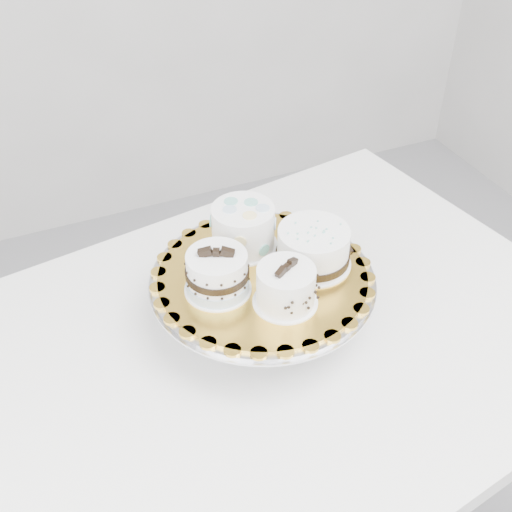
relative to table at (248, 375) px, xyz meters
name	(u,v)px	position (x,y,z in m)	size (l,w,h in m)	color
table	(248,375)	(0.00, 0.00, 0.00)	(1.34, 1.01, 0.75)	white
cake_stand	(262,291)	(0.05, 0.05, 0.15)	(0.38, 0.38, 0.10)	gray
cake_board	(263,275)	(0.05, 0.05, 0.18)	(0.35, 0.35, 0.01)	orange
cake_swirl	(286,287)	(0.05, -0.03, 0.22)	(0.13, 0.13, 0.08)	white
cake_banded	(217,274)	(-0.03, 0.04, 0.22)	(0.13, 0.13, 0.09)	white
cake_dots	(243,227)	(0.05, 0.13, 0.23)	(0.13, 0.13, 0.08)	white
cake_ribbon	(314,248)	(0.14, 0.04, 0.22)	(0.14, 0.13, 0.07)	white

